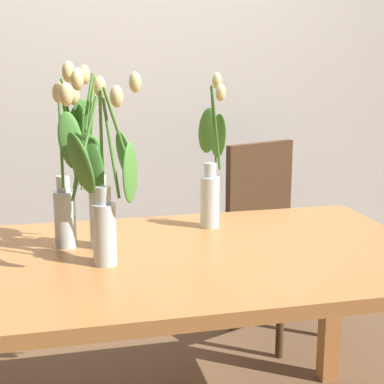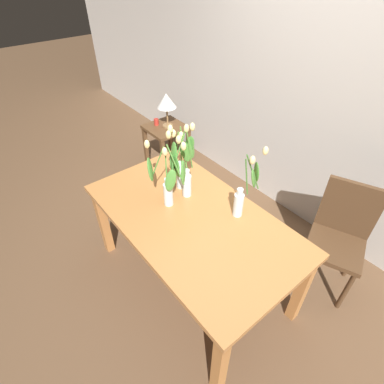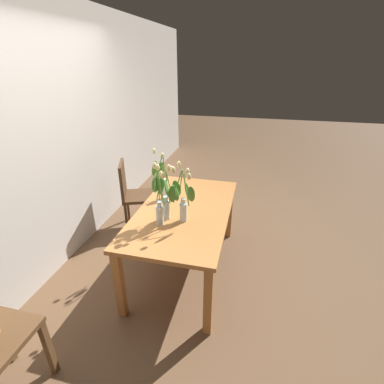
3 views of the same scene
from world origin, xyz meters
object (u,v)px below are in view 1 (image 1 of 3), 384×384
at_px(tulip_vase_1, 211,175).
at_px(tulip_vase_3, 93,182).
at_px(tulip_vase_2, 70,179).
at_px(dining_chair, 273,228).
at_px(dining_table, 174,282).
at_px(tulip_vase_0, 106,190).

xyz_separation_m(tulip_vase_1, tulip_vase_3, (-0.43, -0.18, 0.03)).
height_order(tulip_vase_2, dining_chair, tulip_vase_2).
height_order(tulip_vase_1, dining_chair, tulip_vase_1).
bearing_deg(tulip_vase_1, dining_chair, 51.93).
distance_m(dining_table, tulip_vase_2, 0.45).
bearing_deg(tulip_vase_0, tulip_vase_3, 100.72).
distance_m(dining_table, tulip_vase_1, 0.45).
relative_size(tulip_vase_0, tulip_vase_1, 1.02).
height_order(tulip_vase_0, tulip_vase_3, tulip_vase_3).
bearing_deg(tulip_vase_1, tulip_vase_2, -163.28).
distance_m(tulip_vase_0, tulip_vase_3, 0.15).
distance_m(tulip_vase_0, dining_chair, 1.36).
relative_size(dining_table, tulip_vase_0, 2.93).
distance_m(tulip_vase_2, dining_chair, 1.31).
xyz_separation_m(tulip_vase_3, dining_chair, (0.90, 0.79, -0.43)).
distance_m(tulip_vase_1, tulip_vase_3, 0.47).
relative_size(tulip_vase_1, dining_chair, 0.58).
relative_size(tulip_vase_2, tulip_vase_3, 0.97).
xyz_separation_m(dining_table, tulip_vase_0, (-0.20, -0.04, 0.31)).
distance_m(dining_table, dining_chair, 1.13).
xyz_separation_m(tulip_vase_0, tulip_vase_2, (-0.09, 0.18, 0.00)).
relative_size(dining_table, tulip_vase_1, 2.98).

